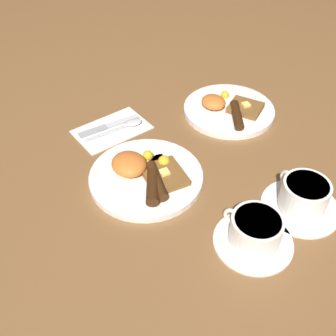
% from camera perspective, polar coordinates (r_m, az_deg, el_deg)
% --- Properties ---
extents(ground_plane, '(3.00, 3.00, 0.00)m').
position_cam_1_polar(ground_plane, '(0.87, -3.17, -1.67)').
color(ground_plane, brown).
extents(breakfast_plate_near, '(0.25, 0.25, 0.05)m').
position_cam_1_polar(breakfast_plate_near, '(0.86, -3.19, -0.93)').
color(breakfast_plate_near, white).
rests_on(breakfast_plate_near, ground_plane).
extents(breakfast_plate_far, '(0.24, 0.24, 0.05)m').
position_cam_1_polar(breakfast_plate_far, '(1.07, 8.79, 8.48)').
color(breakfast_plate_far, white).
rests_on(breakfast_plate_far, ground_plane).
extents(teacup_near, '(0.15, 0.15, 0.07)m').
position_cam_1_polar(teacup_near, '(0.75, 12.48, -9.10)').
color(teacup_near, white).
rests_on(teacup_near, ground_plane).
extents(teacup_far, '(0.16, 0.16, 0.07)m').
position_cam_1_polar(teacup_far, '(0.83, 19.00, -4.10)').
color(teacup_far, white).
rests_on(teacup_far, ground_plane).
extents(napkin, '(0.12, 0.18, 0.01)m').
position_cam_1_polar(napkin, '(1.01, -8.15, 5.60)').
color(napkin, white).
rests_on(napkin, ground_plane).
extents(knife, '(0.03, 0.17, 0.01)m').
position_cam_1_polar(knife, '(1.02, -9.02, 5.94)').
color(knife, silver).
rests_on(knife, napkin).
extents(spoon, '(0.03, 0.16, 0.01)m').
position_cam_1_polar(spoon, '(1.01, -5.88, 6.28)').
color(spoon, silver).
rests_on(spoon, napkin).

